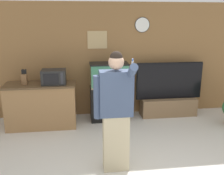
{
  "coord_description": "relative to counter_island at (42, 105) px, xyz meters",
  "views": [
    {
      "loc": [
        -0.82,
        -2.79,
        2.23
      ],
      "look_at": [
        -0.28,
        1.45,
        1.05
      ],
      "focal_mm": 40.0,
      "sensor_mm": 36.0,
      "label": 1
    }
  ],
  "objects": [
    {
      "name": "wall_back_paneled",
      "position": [
        1.67,
        0.61,
        0.83
      ],
      "size": [
        10.0,
        0.08,
        2.6
      ],
      "color": "olive",
      "rests_on": "ground_plane"
    },
    {
      "name": "counter_island",
      "position": [
        0.0,
        0.0,
        0.0
      ],
      "size": [
        1.45,
        0.64,
        0.94
      ],
      "color": "olive",
      "rests_on": "ground_plane"
    },
    {
      "name": "microwave",
      "position": [
        0.29,
        -0.04,
        0.62
      ],
      "size": [
        0.49,
        0.36,
        0.3
      ],
      "color": "black",
      "rests_on": "counter_island"
    },
    {
      "name": "knife_block",
      "position": [
        -0.3,
        -0.03,
        0.59
      ],
      "size": [
        0.11,
        0.11,
        0.32
      ],
      "color": "brown",
      "rests_on": "counter_island"
    },
    {
      "name": "aquarium_on_stand",
      "position": [
        1.46,
        0.2,
        0.18
      ],
      "size": [
        0.84,
        0.47,
        1.31
      ],
      "color": "black",
      "rests_on": "ground_plane"
    },
    {
      "name": "tv_on_stand",
      "position": [
        2.88,
        0.27,
        -0.1
      ],
      "size": [
        1.57,
        0.4,
        1.27
      ],
      "color": "brown",
      "rests_on": "ground_plane"
    },
    {
      "name": "person_standing",
      "position": [
        1.32,
        -1.78,
        0.47
      ],
      "size": [
        0.57,
        0.43,
        1.81
      ],
      "color": "#BCAD89",
      "rests_on": "ground_plane"
    }
  ]
}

